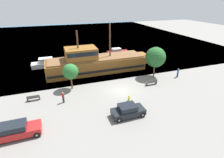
# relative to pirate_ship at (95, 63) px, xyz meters

# --- Properties ---
(ground_plane) EXTENTS (160.00, 160.00, 0.00)m
(ground_plane) POSITION_rel_pirate_ship_xyz_m (1.82, -9.05, -1.79)
(ground_plane) COLOR gray
(water_surface) EXTENTS (80.00, 80.00, 0.00)m
(water_surface) POSITION_rel_pirate_ship_xyz_m (1.82, 34.95, -1.79)
(water_surface) COLOR #38667F
(water_surface) RESTS_ON ground
(pirate_ship) EXTENTS (20.12, 5.06, 8.97)m
(pirate_ship) POSITION_rel_pirate_ship_xyz_m (0.00, 0.00, 0.00)
(pirate_ship) COLOR brown
(pirate_ship) RESTS_ON water_surface
(moored_boat_dockside) EXTENTS (5.38, 2.02, 1.84)m
(moored_boat_dockside) POSITION_rel_pirate_ship_xyz_m (7.98, 8.37, -1.08)
(moored_boat_dockside) COLOR maroon
(moored_boat_dockside) RESTS_ON water_surface
(moored_boat_outer) EXTENTS (6.81, 2.05, 1.89)m
(moored_boat_outer) POSITION_rel_pirate_ship_xyz_m (-8.61, 5.86, -1.09)
(moored_boat_outer) COLOR silver
(moored_boat_outer) RESTS_ON water_surface
(parked_car_curb_front) EXTENTS (4.00, 1.89, 1.55)m
(parked_car_curb_front) POSITION_rel_pirate_ship_xyz_m (0.17, -15.38, -1.03)
(parked_car_curb_front) COLOR black
(parked_car_curb_front) RESTS_ON ground_plane
(parked_car_curb_mid) EXTENTS (4.98, 1.91, 1.60)m
(parked_car_curb_mid) POSITION_rel_pirate_ship_xyz_m (-12.21, -14.79, -1.01)
(parked_car_curb_mid) COLOR #B21E1E
(parked_car_curb_mid) RESTS_ON ground_plane
(fire_hydrant) EXTENTS (0.42, 0.25, 0.76)m
(fire_hydrant) POSITION_rel_pirate_ship_xyz_m (1.80, -12.15, -1.38)
(fire_hydrant) COLOR yellow
(fire_hydrant) RESTS_ON ground_plane
(bench_promenade_east) EXTENTS (1.69, 0.45, 0.85)m
(bench_promenade_east) POSITION_rel_pirate_ship_xyz_m (-10.86, -7.76, -1.36)
(bench_promenade_east) COLOR #4C4742
(bench_promenade_east) RESTS_ON ground_plane
(bench_promenade_west) EXTENTS (1.95, 0.45, 0.85)m
(bench_promenade_west) POSITION_rel_pirate_ship_xyz_m (7.36, -8.93, -1.35)
(bench_promenade_west) COLOR #4C4742
(bench_promenade_west) RESTS_ON ground_plane
(pedestrian_walking_near) EXTENTS (0.32, 0.32, 1.62)m
(pedestrian_walking_near) POSITION_rel_pirate_ship_xyz_m (-6.93, -9.66, -0.97)
(pedestrian_walking_near) COLOR #232838
(pedestrian_walking_near) RESTS_ON ground_plane
(pedestrian_walking_far) EXTENTS (0.32, 0.32, 1.70)m
(pedestrian_walking_far) POSITION_rel_pirate_ship_xyz_m (13.48, -7.71, -0.93)
(pedestrian_walking_far) COLOR #232838
(pedestrian_walking_far) RESTS_ON ground_plane
(tree_row_east) EXTENTS (2.40, 2.40, 4.13)m
(tree_row_east) POSITION_rel_pirate_ship_xyz_m (-5.28, -5.88, 1.12)
(tree_row_east) COLOR brown
(tree_row_east) RESTS_ON ground_plane
(tree_row_mideast) EXTENTS (3.58, 3.58, 5.40)m
(tree_row_mideast) POSITION_rel_pirate_ship_xyz_m (9.62, -5.87, 1.81)
(tree_row_mideast) COLOR brown
(tree_row_mideast) RESTS_ON ground_plane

